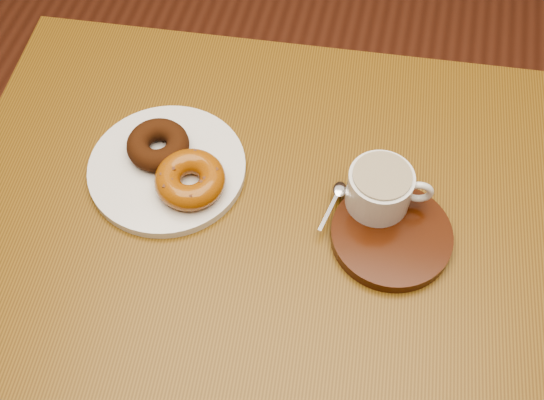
% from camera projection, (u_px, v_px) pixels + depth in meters
% --- Properties ---
extents(ground, '(6.00, 6.00, 0.00)m').
position_uv_depth(ground, '(359.00, 276.00, 1.84)').
color(ground, brown).
rests_on(ground, ground).
extents(cafe_table, '(0.93, 0.72, 0.83)m').
position_uv_depth(cafe_table, '(260.00, 250.00, 1.09)').
color(cafe_table, brown).
rests_on(cafe_table, ground).
extents(donut_plate, '(0.30, 0.30, 0.01)m').
position_uv_depth(donut_plate, '(167.00, 168.00, 1.00)').
color(donut_plate, silver).
rests_on(donut_plate, cafe_table).
extents(donut_cinnamon, '(0.10, 0.10, 0.03)m').
position_uv_depth(donut_cinnamon, '(158.00, 145.00, 1.00)').
color(donut_cinnamon, '#381A0B').
rests_on(donut_cinnamon, donut_plate).
extents(donut_caramel, '(0.14, 0.14, 0.04)m').
position_uv_depth(donut_caramel, '(190.00, 179.00, 0.96)').
color(donut_caramel, '#944F10').
rests_on(donut_caramel, donut_plate).
extents(saucer, '(0.18, 0.18, 0.02)m').
position_uv_depth(saucer, '(391.00, 236.00, 0.94)').
color(saucer, '#341407').
rests_on(saucer, cafe_table).
extents(coffee_cup, '(0.12, 0.09, 0.06)m').
position_uv_depth(coffee_cup, '(381.00, 188.00, 0.93)').
color(coffee_cup, silver).
rests_on(coffee_cup, saucer).
extents(teaspoon, '(0.03, 0.09, 0.01)m').
position_uv_depth(teaspoon, '(338.00, 194.00, 0.96)').
color(teaspoon, silver).
rests_on(teaspoon, saucer).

